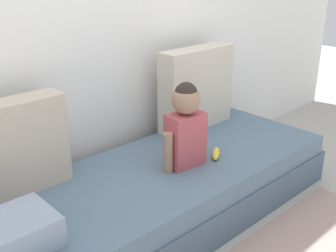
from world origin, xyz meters
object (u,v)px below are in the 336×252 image
at_px(couch, 157,196).
at_px(folded_blanket, 6,237).
at_px(banana, 216,153).
at_px(throw_pillow_left, 16,147).
at_px(toddler, 186,125).
at_px(throw_pillow_right, 196,88).

distance_m(couch, folded_blanket, 0.96).
bearing_deg(folded_blanket, banana, -0.35).
height_order(throw_pillow_left, folded_blanket, throw_pillow_left).
distance_m(toddler, banana, 0.32).
bearing_deg(throw_pillow_left, toddler, -24.48).
bearing_deg(banana, toddler, 164.57).
relative_size(throw_pillow_right, folded_blanket, 1.49).
xyz_separation_m(throw_pillow_left, banana, (1.04, -0.44, -0.23)).
relative_size(throw_pillow_left, throw_pillow_right, 0.86).
bearing_deg(throw_pillow_right, throw_pillow_left, 180.00).
relative_size(throw_pillow_left, banana, 3.02).
relative_size(couch, throw_pillow_left, 4.69).
bearing_deg(throw_pillow_left, banana, -22.73).
xyz_separation_m(couch, folded_blanket, (-0.92, -0.11, 0.24)).
bearing_deg(banana, throw_pillow_right, 57.46).
bearing_deg(folded_blanket, throw_pillow_right, 15.16).
distance_m(throw_pillow_left, toddler, 0.91).
bearing_deg(throw_pillow_left, folded_blanket, -121.33).
xyz_separation_m(throw_pillow_left, throw_pillow_right, (1.32, 0.00, 0.04)).
xyz_separation_m(toddler, banana, (0.21, -0.06, -0.23)).
distance_m(couch, banana, 0.44).
relative_size(couch, folded_blanket, 6.02).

